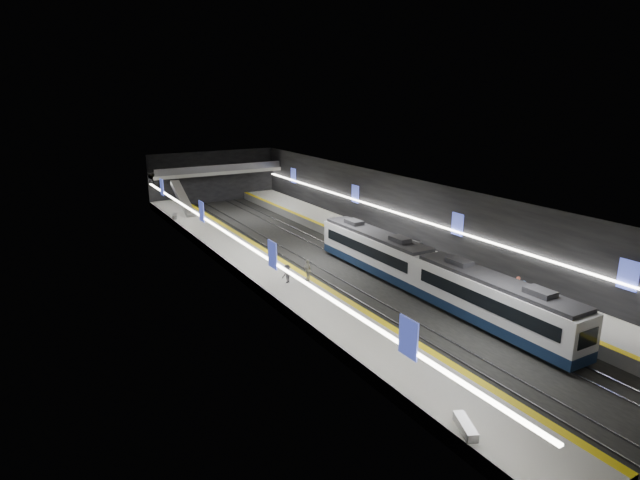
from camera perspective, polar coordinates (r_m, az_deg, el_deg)
ground at (r=55.22m, az=0.85°, el=-2.34°), size 70.00×70.00×0.00m
ceiling at (r=53.27m, az=0.88°, el=5.86°), size 20.00×70.00×0.04m
wall_left at (r=49.90m, az=-9.05°, el=0.26°), size 0.04×70.00×8.00m
wall_right at (r=59.71m, az=9.15°, el=2.84°), size 0.04×70.00×8.00m
wall_back at (r=85.48m, az=-11.31°, el=6.63°), size 20.00×0.04×8.00m
platform_left at (r=51.82m, az=-6.31°, el=-3.09°), size 5.00×70.00×1.00m
tile_surface_left at (r=51.66m, az=-6.32°, el=-2.56°), size 5.00×70.00×0.02m
tactile_strip_left at (r=52.52m, az=-4.13°, el=-2.18°), size 0.60×70.00×0.02m
platform_right at (r=59.09m, az=7.11°, el=-0.73°), size 5.00×70.00×1.00m
tile_surface_right at (r=58.95m, az=7.13°, el=-0.25°), size 5.00×70.00×0.02m
tactile_strip_right at (r=57.69m, az=5.38°, el=-0.55°), size 0.60×70.00×0.02m
rails at (r=55.20m, az=0.85°, el=-2.28°), size 6.52×70.00×0.12m
train at (r=46.54m, az=11.29°, el=-3.33°), size 2.69×30.04×3.60m
ad_posters at (r=54.83m, az=0.33°, el=2.42°), size 19.94×53.50×2.20m
cove_light_left at (r=50.02m, az=-8.83°, el=0.08°), size 0.25×68.60×0.12m
cove_light_right at (r=59.63m, az=8.99°, el=2.63°), size 0.25×68.60×0.12m
mezzanine_bridge at (r=83.38m, az=-10.88°, el=7.15°), size 20.00×3.00×1.50m
escalator at (r=75.03m, az=-14.44°, el=4.33°), size 1.20×7.50×3.92m
bench_left_near at (r=28.67m, az=15.24°, el=-18.66°), size 1.35×2.11×0.50m
bench_left_far at (r=72.10m, az=-15.23°, el=2.46°), size 1.07×2.04×0.48m
bench_right_near at (r=58.54m, az=9.92°, el=-0.28°), size 0.92×1.80×0.43m
bench_right_far at (r=66.73m, az=3.10°, el=1.93°), size 1.10×1.81×0.43m
passenger_right_a at (r=45.34m, az=20.31°, el=-4.85°), size 0.53×0.75×1.96m
passenger_right_b at (r=45.75m, az=20.86°, el=-5.00°), size 0.90×0.94×1.54m
passenger_left_a at (r=46.75m, az=-1.33°, el=-3.24°), size 0.48×1.12×1.89m
passenger_left_b at (r=46.31m, az=-3.52°, el=-3.63°), size 1.19×0.89×1.63m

